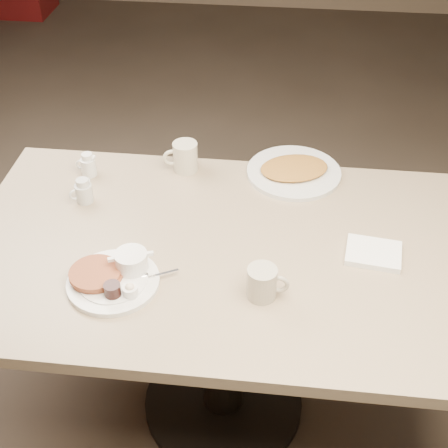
# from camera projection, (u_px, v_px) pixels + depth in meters

# --- Properties ---
(room) EXTENTS (7.04, 8.04, 2.84)m
(room) POSITION_uv_depth(u_px,v_px,m) (223.00, 24.00, 1.35)
(room) COLOR #4C3F33
(room) RESTS_ON ground
(diner_table) EXTENTS (1.50, 0.90, 0.75)m
(diner_table) POSITION_uv_depth(u_px,v_px,m) (223.00, 290.00, 1.87)
(diner_table) COLOR tan
(diner_table) RESTS_ON ground
(main_plate) EXTENTS (0.32, 0.31, 0.07)m
(main_plate) POSITION_uv_depth(u_px,v_px,m) (114.00, 276.00, 1.64)
(main_plate) COLOR white
(main_plate) RESTS_ON diner_table
(coffee_mug_near) EXTENTS (0.11, 0.08, 0.09)m
(coffee_mug_near) POSITION_uv_depth(u_px,v_px,m) (263.00, 282.00, 1.59)
(coffee_mug_near) COLOR #B8B19E
(coffee_mug_near) RESTS_ON diner_table
(napkin) EXTENTS (0.17, 0.14, 0.02)m
(napkin) POSITION_uv_depth(u_px,v_px,m) (373.00, 253.00, 1.73)
(napkin) COLOR white
(napkin) RESTS_ON diner_table
(coffee_mug_far) EXTENTS (0.12, 0.10, 0.10)m
(coffee_mug_far) POSITION_uv_depth(u_px,v_px,m) (184.00, 157.00, 2.04)
(coffee_mug_far) COLOR beige
(coffee_mug_far) RESTS_ON diner_table
(creamer_left) EXTENTS (0.07, 0.07, 0.08)m
(creamer_left) POSITION_uv_depth(u_px,v_px,m) (83.00, 191.00, 1.91)
(creamer_left) COLOR silver
(creamer_left) RESTS_ON diner_table
(creamer_right) EXTENTS (0.08, 0.07, 0.08)m
(creamer_right) POSITION_uv_depth(u_px,v_px,m) (88.00, 165.00, 2.02)
(creamer_right) COLOR white
(creamer_right) RESTS_ON diner_table
(hash_plate) EXTENTS (0.39, 0.39, 0.04)m
(hash_plate) POSITION_uv_depth(u_px,v_px,m) (294.00, 171.00, 2.04)
(hash_plate) COLOR silver
(hash_plate) RESTS_ON diner_table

